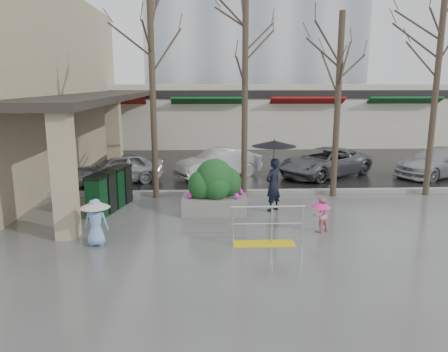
{
  "coord_description": "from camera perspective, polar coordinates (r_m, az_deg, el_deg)",
  "views": [
    {
      "loc": [
        -0.18,
        -11.84,
        4.1
      ],
      "look_at": [
        0.37,
        1.2,
        1.3
      ],
      "focal_mm": 35.0,
      "sensor_mm": 36.0,
      "label": 1
    }
  ],
  "objects": [
    {
      "name": "canopy_slab",
      "position": [
        20.38,
        -15.77,
        10.32
      ],
      "size": [
        2.8,
        18.0,
        0.25
      ],
      "primitive_type": "cube",
      "color": "#2D2823",
      "rests_on": "pillar_front"
    },
    {
      "name": "child_pink",
      "position": [
        12.47,
        12.5,
        -4.64
      ],
      "size": [
        0.6,
        0.56,
        0.98
      ],
      "rotation": [
        0.0,
        0.0,
        3.62
      ],
      "color": "pink",
      "rests_on": "ground"
    },
    {
      "name": "ground",
      "position": [
        12.53,
        -1.47,
        -6.99
      ],
      "size": [
        120.0,
        120.0,
        0.0
      ],
      "primitive_type": "plane",
      "color": "#51514F",
      "rests_on": "ground"
    },
    {
      "name": "child_blue",
      "position": [
        11.61,
        -16.43,
        -5.2
      ],
      "size": [
        0.77,
        0.77,
        1.23
      ],
      "rotation": [
        0.0,
        0.0,
        3.11
      ],
      "color": "#7CA7DD",
      "rests_on": "ground"
    },
    {
      "name": "tree_midwest",
      "position": [
        15.55,
        2.8,
        16.27
      ],
      "size": [
        3.2,
        3.2,
        7.0
      ],
      "color": "#382B21",
      "rests_on": "ground"
    },
    {
      "name": "car_d",
      "position": [
        21.67,
        26.11,
        1.64
      ],
      "size": [
        4.67,
        3.56,
        1.26
      ],
      "primitive_type": "imported",
      "rotation": [
        0.0,
        0.0,
        -1.09
      ],
      "color": "#A8A9AD",
      "rests_on": "ground"
    },
    {
      "name": "tree_east",
      "position": [
        17.52,
        26.4,
        15.09
      ],
      "size": [
        3.2,
        3.2,
        7.2
      ],
      "color": "#382B21",
      "rests_on": "ground"
    },
    {
      "name": "pillar_front",
      "position": [
        12.17,
        -20.17,
        0.22
      ],
      "size": [
        0.55,
        0.55,
        3.5
      ],
      "primitive_type": "cube",
      "color": "tan",
      "rests_on": "ground"
    },
    {
      "name": "tree_west",
      "position": [
        15.58,
        -9.46,
        15.57
      ],
      "size": [
        3.2,
        3.2,
        6.8
      ],
      "color": "#382B21",
      "rests_on": "ground"
    },
    {
      "name": "handrail",
      "position": [
        11.38,
        5.54,
        -7.05
      ],
      "size": [
        1.9,
        0.5,
        1.03
      ],
      "color": "yellow",
      "rests_on": "ground"
    },
    {
      "name": "news_boxes",
      "position": [
        14.74,
        -14.63,
        -1.78
      ],
      "size": [
        1.12,
        2.43,
        1.32
      ],
      "rotation": [
        0.0,
        0.0,
        -0.26
      ],
      "color": "#0D3A1C",
      "rests_on": "ground"
    },
    {
      "name": "planter",
      "position": [
        13.81,
        -1.21,
        -1.53
      ],
      "size": [
        2.07,
        1.2,
        1.77
      ],
      "rotation": [
        0.0,
        0.0,
        -0.04
      ],
      "color": "slate",
      "rests_on": "ground"
    },
    {
      "name": "tree_mideast",
      "position": [
        16.15,
        14.91,
        14.41
      ],
      "size": [
        3.2,
        3.2,
        6.5
      ],
      "color": "#382B21",
      "rests_on": "ground"
    },
    {
      "name": "car_a",
      "position": [
        18.6,
        -13.73,
        1.0
      ],
      "size": [
        3.99,
        2.7,
        1.26
      ],
      "primitive_type": "imported",
      "rotation": [
        0.0,
        0.0,
        -1.21
      ],
      "color": "#A5A4A8",
      "rests_on": "ground"
    },
    {
      "name": "car_b",
      "position": [
        19.25,
        -0.67,
        1.72
      ],
      "size": [
        3.99,
        3.03,
        1.26
      ],
      "primitive_type": "imported",
      "rotation": [
        0.0,
        0.0,
        -1.06
      ],
      "color": "silver",
      "rests_on": "ground"
    },
    {
      "name": "woman",
      "position": [
        14.07,
        6.49,
        1.27
      ],
      "size": [
        1.43,
        1.43,
        2.35
      ],
      "rotation": [
        0.0,
        0.0,
        3.89
      ],
      "color": "black",
      "rests_on": "ground"
    },
    {
      "name": "curb",
      "position": [
        16.35,
        -1.71,
        -2.16
      ],
      "size": [
        120.0,
        0.3,
        0.15
      ],
      "primitive_type": "cube",
      "color": "gray",
      "rests_on": "ground"
    },
    {
      "name": "storefront_row",
      "position": [
        29.96,
        1.8,
        8.1
      ],
      "size": [
        34.0,
        6.74,
        4.0
      ],
      "color": "beige",
      "rests_on": "ground"
    },
    {
      "name": "near_building",
      "position": [
        21.72,
        -26.86,
        10.56
      ],
      "size": [
        6.0,
        18.0,
        8.0
      ],
      "primitive_type": "cube",
      "color": "tan",
      "rests_on": "ground"
    },
    {
      "name": "car_c",
      "position": [
        19.93,
        13.0,
        1.76
      ],
      "size": [
        4.93,
        4.25,
        1.26
      ],
      "primitive_type": "imported",
      "rotation": [
        0.0,
        0.0,
        -0.98
      ],
      "color": "#5B5D63",
      "rests_on": "ground"
    },
    {
      "name": "pillar_back",
      "position": [
        18.38,
        -14.11,
        4.39
      ],
      "size": [
        0.55,
        0.55,
        3.5
      ],
      "primitive_type": "cube",
      "color": "tan",
      "rests_on": "ground"
    },
    {
      "name": "street_asphalt",
      "position": [
        34.09,
        -2.09,
        5.19
      ],
      "size": [
        120.0,
        36.0,
        0.01
      ],
      "primitive_type": "cube",
      "color": "black",
      "rests_on": "ground"
    }
  ]
}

